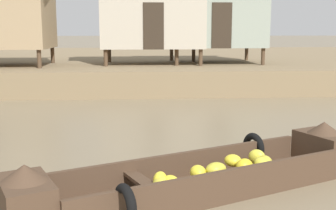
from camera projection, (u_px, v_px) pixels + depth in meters
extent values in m
plane|color=#7A6B51|center=(142.00, 121.00, 11.46)|extent=(300.00, 300.00, 0.00)
cube|color=#7F6B4C|center=(140.00, 63.00, 24.84)|extent=(160.00, 20.00, 0.95)
cube|color=#473323|center=(202.00, 189.00, 6.46)|extent=(4.52, 2.87, 0.12)
cube|color=#473323|center=(184.00, 164.00, 6.87)|extent=(4.09, 1.93, 0.37)
cube|color=#473323|center=(222.00, 184.00, 5.97)|extent=(4.09, 1.93, 0.37)
cube|color=#473323|center=(323.00, 147.00, 7.59)|extent=(0.91, 1.10, 0.50)
cone|color=#473323|center=(324.00, 128.00, 7.53)|extent=(0.74, 0.74, 0.20)
cube|color=#473323|center=(26.00, 200.00, 5.22)|extent=(0.91, 1.10, 0.50)
cone|color=#473323|center=(24.00, 173.00, 5.16)|extent=(0.74, 0.74, 0.20)
cube|color=#473323|center=(144.00, 182.00, 5.97)|extent=(0.60, 1.00, 0.05)
torus|color=black|center=(253.00, 147.00, 7.67)|extent=(0.33, 0.52, 0.52)
torus|color=black|center=(125.00, 205.00, 5.16)|extent=(0.33, 0.52, 0.52)
ellipsoid|color=yellow|center=(160.00, 180.00, 5.90)|extent=(0.25, 0.29, 0.23)
ellipsoid|color=yellow|center=(233.00, 161.00, 6.69)|extent=(0.35, 0.36, 0.19)
ellipsoid|color=yellow|center=(244.00, 167.00, 6.50)|extent=(0.37, 0.36, 0.25)
ellipsoid|color=gold|center=(216.00, 169.00, 6.25)|extent=(0.39, 0.36, 0.20)
ellipsoid|color=yellow|center=(171.00, 183.00, 5.82)|extent=(0.33, 0.34, 0.20)
ellipsoid|color=yellow|center=(257.00, 157.00, 7.04)|extent=(0.33, 0.29, 0.25)
ellipsoid|color=gold|center=(265.00, 163.00, 6.72)|extent=(0.29, 0.33, 0.25)
ellipsoid|color=yellow|center=(261.00, 163.00, 6.65)|extent=(0.25, 0.29, 0.20)
ellipsoid|color=gold|center=(162.00, 184.00, 5.83)|extent=(0.36, 0.36, 0.22)
ellipsoid|color=yellow|center=(198.00, 172.00, 6.19)|extent=(0.26, 0.30, 0.20)
cylinder|color=#4C3826|center=(39.00, 59.00, 16.27)|extent=(0.16, 0.16, 0.70)
cylinder|color=#4C3826|center=(53.00, 55.00, 18.83)|extent=(0.16, 0.16, 0.70)
cylinder|color=#4C3826|center=(106.00, 58.00, 17.13)|extent=(0.16, 0.16, 0.67)
cylinder|color=#4C3826|center=(201.00, 57.00, 17.39)|extent=(0.16, 0.16, 0.67)
cylinder|color=#4C3826|center=(109.00, 55.00, 19.32)|extent=(0.16, 0.16, 0.67)
cylinder|color=#4C3826|center=(194.00, 54.00, 19.58)|extent=(0.16, 0.16, 0.67)
cube|color=#B2A893|center=(152.00, 13.00, 18.04)|extent=(4.18, 2.63, 2.93)
cube|color=#2D2319|center=(154.00, 26.00, 16.83)|extent=(0.80, 0.04, 1.80)
cylinder|color=#4C3826|center=(177.00, 57.00, 17.56)|extent=(0.16, 0.16, 0.69)
cylinder|color=#4C3826|center=(263.00, 57.00, 17.80)|extent=(0.16, 0.16, 0.69)
cylinder|color=#4C3826|center=(171.00, 53.00, 20.25)|extent=(0.16, 0.16, 0.69)
cylinder|color=#4C3826|center=(247.00, 53.00, 20.49)|extent=(0.16, 0.16, 0.69)
cube|color=gray|center=(215.00, 17.00, 18.74)|extent=(3.96, 3.14, 2.55)
cube|color=#2D2319|center=(222.00, 26.00, 17.25)|extent=(0.80, 0.04, 1.80)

